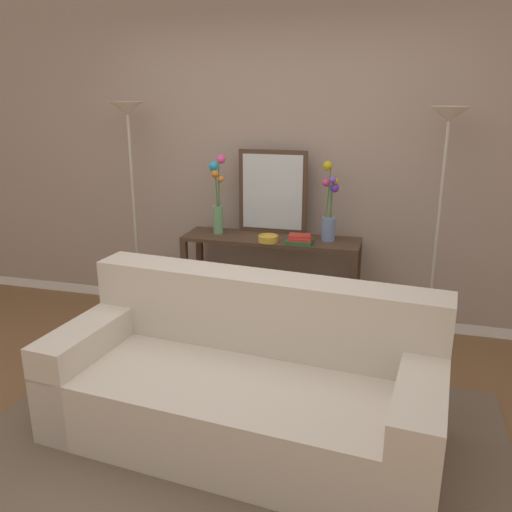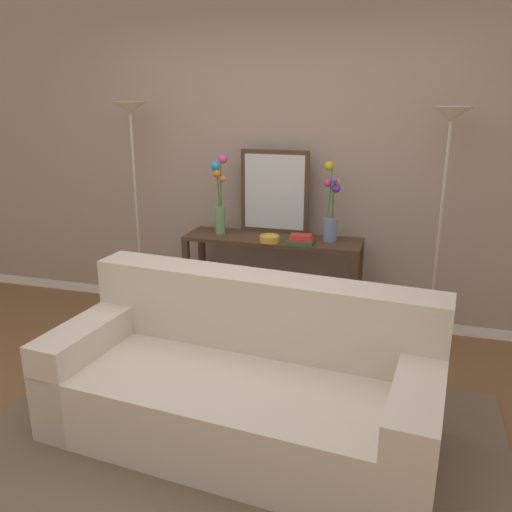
{
  "view_description": "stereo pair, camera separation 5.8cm",
  "coord_description": "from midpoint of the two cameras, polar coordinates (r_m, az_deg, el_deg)",
  "views": [
    {
      "loc": [
        1.0,
        -2.43,
        1.91
      ],
      "look_at": [
        0.11,
        0.81,
        0.87
      ],
      "focal_mm": 37.21,
      "sensor_mm": 36.0,
      "label": 1
    },
    {
      "loc": [
        1.06,
        -2.42,
        1.91
      ],
      "look_at": [
        0.11,
        0.81,
        0.87
      ],
      "focal_mm": 37.21,
      "sensor_mm": 36.0,
      "label": 2
    }
  ],
  "objects": [
    {
      "name": "ground_plane",
      "position": [
        3.26,
        -5.75,
        -18.99
      ],
      "size": [
        16.0,
        16.0,
        0.02
      ],
      "primitive_type": "cube",
      "color": "brown"
    },
    {
      "name": "back_wall",
      "position": [
        4.5,
        3.0,
        10.93
      ],
      "size": [
        12.0,
        0.15,
        2.84
      ],
      "color": "white",
      "rests_on": "ground"
    },
    {
      "name": "area_rug",
      "position": [
        3.16,
        -1.82,
        -19.85
      ],
      "size": [
        2.98,
        1.95,
        0.01
      ],
      "color": "brown",
      "rests_on": "ground"
    },
    {
      "name": "couch",
      "position": [
        3.12,
        -0.81,
        -13.69
      ],
      "size": [
        2.23,
        1.15,
        0.88
      ],
      "color": "beige",
      "rests_on": "ground"
    },
    {
      "name": "console_table",
      "position": [
        4.32,
        2.15,
        -1.05
      ],
      "size": [
        1.42,
        0.39,
        0.79
      ],
      "color": "#473323",
      "rests_on": "ground"
    },
    {
      "name": "floor_lamp_left",
      "position": [
        4.54,
        -12.75,
        10.91
      ],
      "size": [
        0.28,
        0.28,
        1.84
      ],
      "color": "#B7B2A8",
      "rests_on": "ground"
    },
    {
      "name": "floor_lamp_right",
      "position": [
        3.99,
        20.18,
        9.25
      ],
      "size": [
        0.28,
        0.28,
        1.82
      ],
      "color": "#B7B2A8",
      "rests_on": "ground"
    },
    {
      "name": "wall_mirror",
      "position": [
        4.34,
        2.38,
        6.88
      ],
      "size": [
        0.57,
        0.02,
        0.68
      ],
      "color": "#473323",
      "rests_on": "console_table"
    },
    {
      "name": "vase_tall_flowers",
      "position": [
        4.32,
        -3.57,
        6.52
      ],
      "size": [
        0.12,
        0.11,
        0.64
      ],
      "color": "#669E6B",
      "rests_on": "console_table"
    },
    {
      "name": "vase_short_flowers",
      "position": [
        4.16,
        8.44,
        4.81
      ],
      "size": [
        0.13,
        0.11,
        0.62
      ],
      "color": "#6B84AD",
      "rests_on": "console_table"
    },
    {
      "name": "fruit_bowl",
      "position": [
        4.13,
        1.87,
        1.89
      ],
      "size": [
        0.16,
        0.16,
        0.05
      ],
      "color": "gold",
      "rests_on": "console_table"
    },
    {
      "name": "book_stack",
      "position": [
        4.1,
        5.26,
        1.76
      ],
      "size": [
        0.21,
        0.16,
        0.07
      ],
      "color": "#236033",
      "rests_on": "console_table"
    },
    {
      "name": "book_row_under_console",
      "position": [
        4.62,
        -3.13,
        -6.5
      ],
      "size": [
        0.31,
        0.17,
        0.13
      ],
      "color": "#6B3360",
      "rests_on": "ground"
    }
  ]
}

